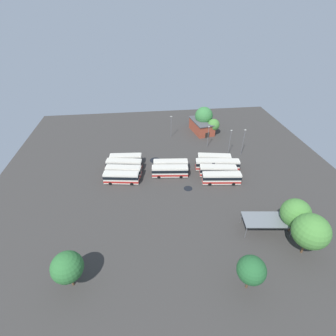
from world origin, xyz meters
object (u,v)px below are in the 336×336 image
at_px(bus_row2_slot2, 217,165).
at_px(bus_row1_slot1, 170,171).
at_px(lamp_post_mid_lot, 243,141).
at_px(tree_west_edge, 67,267).
at_px(bus_row2_slot0, 221,178).
at_px(tree_south_edge, 214,125).
at_px(bus_row0_slot0, 121,178).
at_px(bus_row0_slot1, 124,171).
at_px(bus_row1_slot2, 171,165).
at_px(lamp_post_far_corner, 230,142).
at_px(tree_east_edge, 251,270).
at_px(tree_northeast, 311,231).
at_px(tree_north_edge, 296,213).
at_px(maintenance_shelter, 267,220).
at_px(bus_row0_slot3, 126,159).
at_px(bus_row0_slot2, 124,165).
at_px(lamp_post_near_entrance, 171,126).
at_px(lamp_post_by_building, 208,136).
at_px(tree_northwest, 204,116).
at_px(depot_building, 202,126).
at_px(bus_row2_slot3, 214,159).
at_px(bus_row2_slot1, 218,171).

bearing_deg(bus_row2_slot2, bus_row1_slot1, -173.22).
xyz_separation_m(lamp_post_mid_lot, tree_west_edge, (-49.43, -43.16, 0.21)).
distance_m(bus_row2_slot0, tree_south_edge, 32.67).
xyz_separation_m(bus_row0_slot0, bus_row0_slot1, (0.57, 3.24, 0.00)).
relative_size(bus_row1_slot2, bus_row2_slot2, 0.79).
distance_m(lamp_post_far_corner, tree_east_edge, 49.56).
relative_size(tree_northeast, tree_east_edge, 1.28).
bearing_deg(tree_north_edge, bus_row1_slot2, 130.54).
bearing_deg(bus_row0_slot0, bus_row2_slot0, -7.23).
height_order(maintenance_shelter, lamp_post_far_corner, lamp_post_far_corner).
relative_size(bus_row0_slot3, bus_row2_slot0, 0.92).
height_order(bus_row0_slot2, tree_west_edge, tree_west_edge).
bearing_deg(tree_east_edge, tree_north_edge, 38.82).
xyz_separation_m(tree_south_edge, tree_northeast, (3.93, -58.17, 2.39)).
relative_size(lamp_post_far_corner, tree_east_edge, 1.18).
distance_m(lamp_post_near_entrance, lamp_post_mid_lot, 28.23).
bearing_deg(bus_row0_slot0, lamp_post_far_corner, 18.11).
xyz_separation_m(lamp_post_by_building, lamp_post_near_entrance, (-12.34, 9.58, 0.31)).
relative_size(bus_row0_slot0, lamp_post_by_building, 1.31).
height_order(bus_row1_slot1, lamp_post_mid_lot, lamp_post_mid_lot).
bearing_deg(bus_row0_slot3, lamp_post_mid_lot, 1.78).
xyz_separation_m(lamp_post_near_entrance, lamp_post_mid_lot, (22.72, -16.74, 0.49)).
height_order(bus_row0_slot0, lamp_post_by_building, lamp_post_by_building).
xyz_separation_m(bus_row1_slot2, tree_northwest, (17.16, 27.68, 4.55)).
bearing_deg(tree_north_edge, lamp_post_by_building, 102.10).
xyz_separation_m(bus_row2_slot0, maintenance_shelter, (4.83, -19.06, 1.45)).
distance_m(lamp_post_far_corner, tree_northwest, 21.13).
relative_size(bus_row0_slot1, bus_row2_slot2, 0.79).
relative_size(depot_building, tree_east_edge, 1.61).
bearing_deg(maintenance_shelter, bus_row0_slot2, 138.41).
bearing_deg(lamp_post_far_corner, lamp_post_near_entrance, 138.11).
relative_size(bus_row2_slot3, tree_south_edge, 1.66).
height_order(bus_row2_slot1, lamp_post_mid_lot, lamp_post_mid_lot).
distance_m(tree_north_edge, tree_south_edge, 52.27).
xyz_separation_m(bus_row0_slot2, tree_south_edge, (34.86, 21.29, 2.37)).
xyz_separation_m(bus_row1_slot2, maintenance_shelter, (18.87, -27.77, 1.45)).
distance_m(bus_row2_slot2, tree_north_edge, 29.23).
distance_m(bus_row2_slot2, tree_east_edge, 40.11).
distance_m(bus_row1_slot1, bus_row2_slot0, 15.62).
height_order(bus_row0_slot3, bus_row2_slot3, same).
distance_m(bus_row0_slot1, bus_row2_slot1, 29.01).
height_order(bus_row2_slot1, maintenance_shelter, bus_row2_slot1).
height_order(bus_row0_slot0, bus_row1_slot2, same).
bearing_deg(tree_east_edge, bus_row2_slot3, 82.80).
distance_m(bus_row2_slot0, tree_northeast, 28.45).
distance_m(bus_row1_slot2, depot_building, 30.96).
height_order(bus_row1_slot2, tree_west_edge, tree_west_edge).
bearing_deg(bus_row1_slot2, tree_north_edge, -49.46).
relative_size(bus_row2_slot2, lamp_post_far_corner, 1.47).
xyz_separation_m(bus_row0_slot3, tree_north_edge, (38.81, -34.05, 3.91)).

